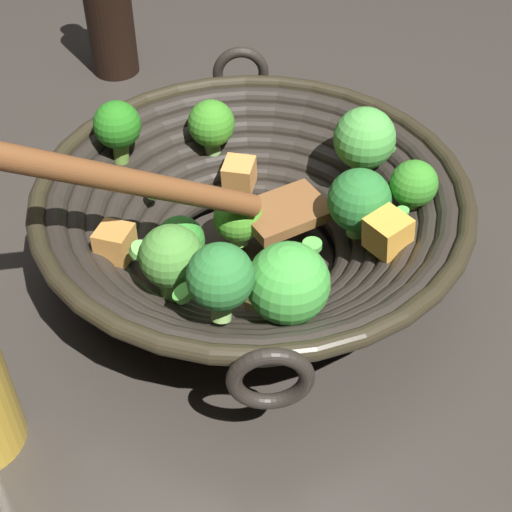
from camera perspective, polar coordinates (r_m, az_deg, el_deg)
ground_plane at (r=0.64m, az=-0.27°, el=-0.70°), size 4.00×4.00×0.00m
wok at (r=0.60m, az=-0.24°, el=3.15°), size 0.35×0.41×0.22m
soy_sauce_bottle at (r=0.89m, az=-11.24°, el=18.39°), size 0.05×0.05×0.20m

